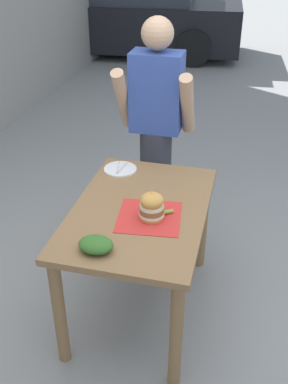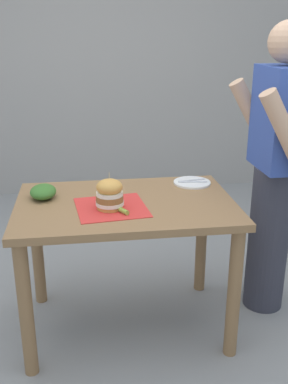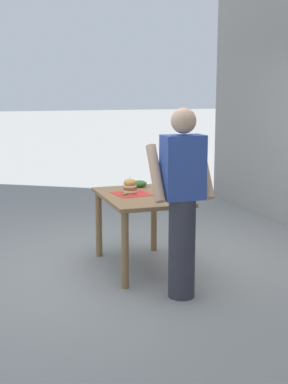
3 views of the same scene
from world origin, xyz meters
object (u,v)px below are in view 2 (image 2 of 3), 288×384
at_px(patio_table, 126,224).
at_px(sandwich, 110,194).
at_px(pickle_spear, 122,210).
at_px(side_salad, 43,192).
at_px(side_plate_with_forks, 192,182).
at_px(diner_across_table, 275,170).

height_order(patio_table, sandwich, sandwich).
height_order(pickle_spear, side_salad, side_salad).
height_order(pickle_spear, side_plate_with_forks, pickle_spear).
height_order(patio_table, diner_across_table, diner_across_table).
distance_m(patio_table, diner_across_table, 0.91).
bearing_deg(pickle_spear, patio_table, 168.29).
bearing_deg(patio_table, side_plate_with_forks, 120.04).
height_order(sandwich, side_salad, sandwich).
distance_m(side_plate_with_forks, diner_across_table, 0.48).
relative_size(side_plate_with_forks, side_salad, 1.22).
distance_m(pickle_spear, side_salad, 0.49).
bearing_deg(patio_table, sandwich, -44.20).
height_order(side_plate_with_forks, diner_across_table, diner_across_table).
xyz_separation_m(sandwich, diner_across_table, (-0.19, 0.96, 0.03)).
distance_m(side_plate_with_forks, side_salad, 0.87).
height_order(patio_table, pickle_spear, pickle_spear).
relative_size(sandwich, side_salad, 1.06).
relative_size(patio_table, sandwich, 6.06).
distance_m(sandwich, pickle_spear, 0.11).
bearing_deg(side_salad, diner_across_table, 89.23).
bearing_deg(sandwich, diner_across_table, 101.24).
bearing_deg(sandwich, side_salad, -120.78).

